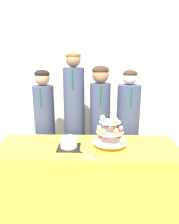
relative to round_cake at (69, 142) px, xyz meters
name	(u,v)px	position (x,y,z in m)	size (l,w,h in m)	color
wall_back	(89,75)	(0.17, 1.12, 0.54)	(9.00, 0.06, 2.70)	beige
table	(87,180)	(0.17, 0.04, -0.43)	(1.76, 0.60, 0.75)	yellow
round_cake	(69,142)	(0.00, 0.00, 0.00)	(0.22, 0.22, 0.12)	black
cake_knife	(83,154)	(0.14, -0.12, -0.06)	(0.22, 0.22, 0.01)	silver
cupcake_stand	(110,132)	(0.39, 0.05, 0.09)	(0.33, 0.33, 0.31)	silver
student_0	(45,131)	(-0.37, 0.59, -0.10)	(0.25, 0.25, 1.45)	#384266
student_1	(75,123)	(0.00, 0.59, 0.00)	(0.25, 0.26, 1.66)	#384266
student_2	(100,128)	(0.31, 0.59, -0.06)	(0.24, 0.25, 1.50)	#384266
student_3	(127,132)	(0.65, 0.59, -0.12)	(0.28, 0.28, 1.45)	#384266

